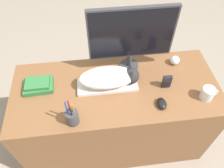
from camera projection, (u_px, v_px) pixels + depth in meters
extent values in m
cube|color=brown|center=(115.00, 116.00, 1.85)|extent=(1.49, 0.63, 0.77)
cube|color=silver|center=(107.00, 84.00, 1.56)|extent=(0.42, 0.16, 0.02)
ellipsoid|color=white|center=(107.00, 78.00, 1.50)|extent=(0.39, 0.19, 0.12)
sphere|color=#262626|center=(131.00, 76.00, 1.52)|extent=(0.12, 0.12, 0.12)
cone|color=#262626|center=(132.00, 73.00, 1.46)|extent=(0.04, 0.04, 0.05)
cone|color=#262626|center=(131.00, 67.00, 1.49)|extent=(0.04, 0.04, 0.05)
cylinder|color=#333338|center=(129.00, 65.00, 1.69)|extent=(0.14, 0.14, 0.02)
cylinder|color=#333338|center=(129.00, 59.00, 1.64)|extent=(0.04, 0.04, 0.11)
cube|color=#333338|center=(132.00, 33.00, 1.45)|extent=(0.59, 0.03, 0.39)
cube|color=black|center=(132.00, 34.00, 1.45)|extent=(0.57, 0.01, 0.36)
ellipsoid|color=black|center=(162.00, 104.00, 1.44)|extent=(0.06, 0.09, 0.04)
cylinder|color=silver|center=(207.00, 94.00, 1.47)|extent=(0.09, 0.09, 0.09)
torus|color=silver|center=(214.00, 93.00, 1.47)|extent=(0.06, 0.01, 0.06)
cylinder|color=#38383D|center=(72.00, 117.00, 1.34)|extent=(0.08, 0.08, 0.11)
cylinder|color=orange|center=(74.00, 111.00, 1.30)|extent=(0.01, 0.01, 0.14)
cylinder|color=#B21E1E|center=(70.00, 109.00, 1.29)|extent=(0.01, 0.01, 0.16)
cylinder|color=#1E47B2|center=(67.00, 111.00, 1.27)|extent=(0.01, 0.01, 0.19)
cylinder|color=black|center=(72.00, 114.00, 1.28)|extent=(0.01, 0.01, 0.14)
sphere|color=silver|center=(175.00, 60.00, 1.68)|extent=(0.07, 0.07, 0.07)
cube|color=black|center=(167.00, 82.00, 1.52)|extent=(0.06, 0.03, 0.10)
cube|color=black|center=(167.00, 85.00, 1.53)|extent=(0.04, 0.00, 0.05)
cube|color=#2D6B38|center=(39.00, 86.00, 1.54)|extent=(0.21, 0.16, 0.04)
cube|color=#2D6B38|center=(37.00, 83.00, 1.52)|extent=(0.17, 0.12, 0.02)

